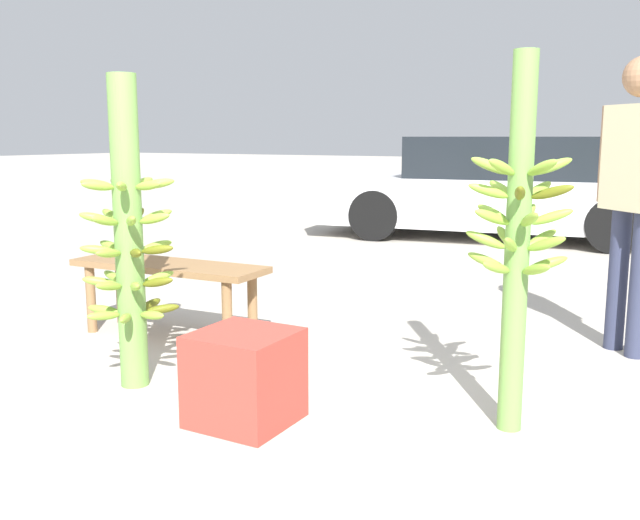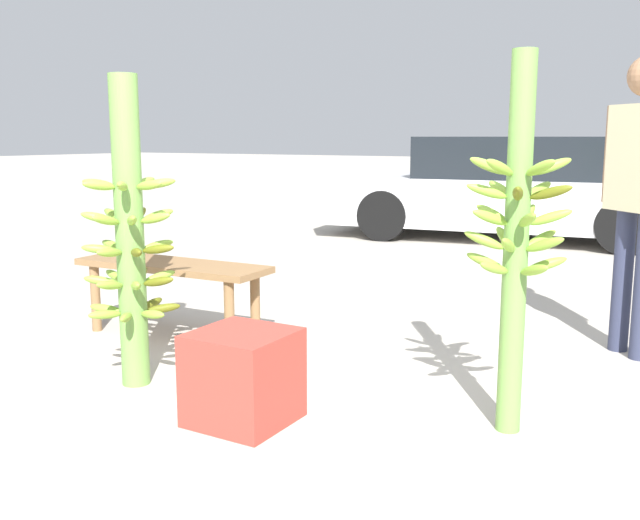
# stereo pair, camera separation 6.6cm
# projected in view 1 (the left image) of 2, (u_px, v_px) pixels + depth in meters

# --- Properties ---
(ground_plane) EXTENTS (80.00, 80.00, 0.00)m
(ground_plane) POSITION_uv_depth(u_px,v_px,m) (280.00, 423.00, 3.12)
(ground_plane) COLOR #B2AA9E
(banana_stalk_left) EXTENTS (0.47, 0.47, 1.53)m
(banana_stalk_left) POSITION_uv_depth(u_px,v_px,m) (129.00, 238.00, 3.47)
(banana_stalk_left) COLOR #6B9E47
(banana_stalk_left) RESTS_ON ground_plane
(banana_stalk_center) EXTENTS (0.44, 0.44, 1.58)m
(banana_stalk_center) POSITION_uv_depth(u_px,v_px,m) (518.00, 237.00, 2.92)
(banana_stalk_center) COLOR #6B9E47
(banana_stalk_center) RESTS_ON ground_plane
(vendor_person) EXTENTS (0.49, 0.47, 1.67)m
(vendor_person) POSITION_uv_depth(u_px,v_px,m) (636.00, 178.00, 3.97)
(vendor_person) COLOR #2D334C
(vendor_person) RESTS_ON ground_plane
(market_bench) EXTENTS (1.29, 0.43, 0.47)m
(market_bench) POSITION_uv_depth(u_px,v_px,m) (169.00, 275.00, 4.39)
(market_bench) COLOR olive
(market_bench) RESTS_ON ground_plane
(parked_car) EXTENTS (4.52, 2.31, 1.24)m
(parked_car) POSITION_uv_depth(u_px,v_px,m) (502.00, 189.00, 8.75)
(parked_car) COLOR silver
(parked_car) RESTS_ON ground_plane
(produce_crate) EXTENTS (0.41, 0.41, 0.41)m
(produce_crate) POSITION_uv_depth(u_px,v_px,m) (245.00, 377.00, 3.10)
(produce_crate) COLOR #B2382D
(produce_crate) RESTS_ON ground_plane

